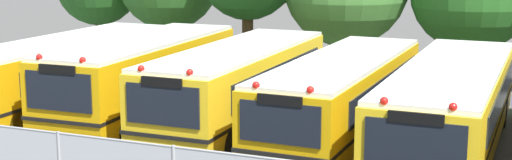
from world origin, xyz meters
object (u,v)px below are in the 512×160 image
Objects in this scene: school_bus_1 at (144,76)px; school_bus_2 at (238,85)px; school_bus_3 at (342,96)px; school_bus_4 at (450,105)px; school_bus_0 at (64,72)px.

school_bus_2 is at bearing 176.60° from school_bus_1.
school_bus_3 is at bearing 177.40° from school_bus_1.
school_bus_0 is at bearing 0.03° from school_bus_4.
school_bus_2 reaches higher than school_bus_4.
school_bus_4 is (9.75, -0.17, -0.10)m from school_bus_1.
school_bus_1 is 0.85× the size of school_bus_4.
school_bus_4 is at bearing 179.96° from school_bus_2.
school_bus_1 is 6.70m from school_bus_3.
school_bus_0 reaches higher than school_bus_3.
school_bus_1 is 0.93× the size of school_bus_3.
school_bus_0 is 1.03× the size of school_bus_3.
school_bus_0 is at bearing -1.06° from school_bus_1.
school_bus_2 is 6.34m from school_bus_4.
school_bus_0 reaches higher than school_bus_4.
school_bus_3 is at bearing 0.50° from school_bus_4.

